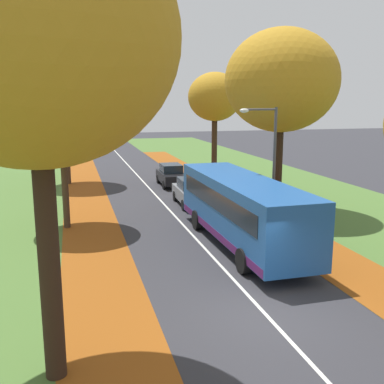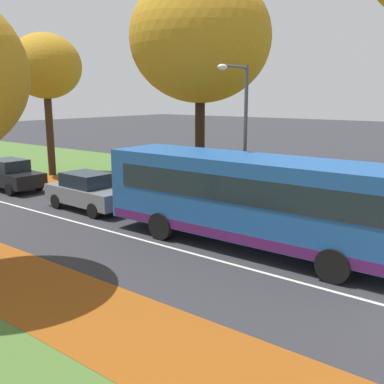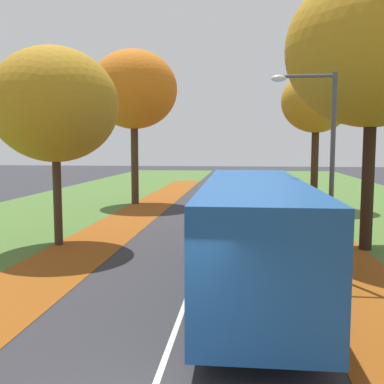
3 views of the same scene
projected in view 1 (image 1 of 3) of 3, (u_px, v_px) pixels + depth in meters
ground_plane at (266, 315)px, 13.42m from camera, size 160.00×160.00×0.00m
grass_verge_left at (15, 197)px, 30.00m from camera, size 12.00×90.00×0.01m
leaf_litter_left at (89, 213)px, 25.50m from camera, size 2.80×60.00×0.00m
grass_verge_right at (268, 184)px, 34.69m from camera, size 12.00×90.00×0.01m
leaf_litter_right at (241, 204)px, 27.84m from camera, size 2.80×60.00×0.00m
road_centre_line at (151, 190)px, 32.35m from camera, size 0.12×80.00×0.01m
tree_left_nearest at (34, 38)px, 8.98m from camera, size 5.93×5.93×10.22m
tree_left_near at (61, 119)px, 21.61m from camera, size 4.86×4.86×7.63m
tree_left_mid at (62, 84)px, 33.23m from camera, size 5.72×5.72×10.15m
tree_right_near at (282, 81)px, 24.73m from camera, size 6.29×6.29×10.22m
tree_right_mid at (215, 97)px, 35.74m from camera, size 4.28×4.28×8.55m
streetlamp_right at (268, 155)px, 21.38m from camera, size 1.89×0.28×6.00m
bus at (241, 207)px, 19.68m from camera, size 2.76×10.43×2.98m
car_grey_lead at (192, 192)px, 27.54m from camera, size 1.89×4.25×1.62m
car_black_following at (171, 175)px, 33.80m from camera, size 1.86×4.24×1.62m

